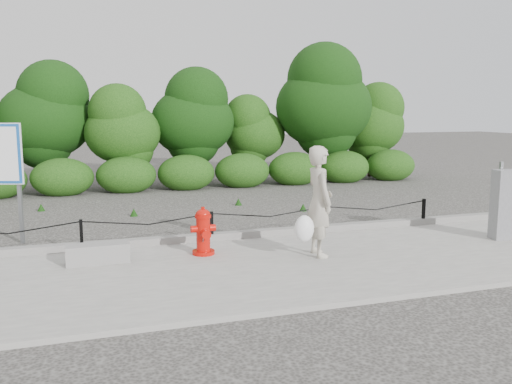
{
  "coord_description": "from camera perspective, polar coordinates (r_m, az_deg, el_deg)",
  "views": [
    {
      "loc": [
        -2.49,
        -10.4,
        2.71
      ],
      "look_at": [
        1.01,
        0.2,
        1.0
      ],
      "focal_mm": 38.0,
      "sensor_mm": 36.0,
      "label": 1
    }
  ],
  "objects": [
    {
      "name": "treeline",
      "position": [
        19.52,
        -9.66,
        8.03
      ],
      "size": [
        20.28,
        3.78,
        5.07
      ],
      "color": "black",
      "rests_on": "ground"
    },
    {
      "name": "fire_hydrant",
      "position": [
        9.94,
        -5.57,
        -4.19
      ],
      "size": [
        0.46,
        0.47,
        0.88
      ],
      "rotation": [
        0.0,
        0.0,
        0.03
      ],
      "color": "#C00F07",
      "rests_on": "sidewalk"
    },
    {
      "name": "sidewalk",
      "position": [
        9.16,
        -1.69,
        -8.24
      ],
      "size": [
        14.0,
        4.0,
        0.08
      ],
      "primitive_type": "cube",
      "color": "gray",
      "rests_on": "ground"
    },
    {
      "name": "utility_cabinet",
      "position": [
        12.12,
        24.8,
        -1.2
      ],
      "size": [
        0.58,
        0.42,
        1.57
      ],
      "rotation": [
        0.0,
        0.0,
        -0.13
      ],
      "color": "gray",
      "rests_on": "sidewalk"
    },
    {
      "name": "concrete_block",
      "position": [
        9.78,
        -16.32,
        -6.23
      ],
      "size": [
        1.06,
        0.39,
        0.34
      ],
      "primitive_type": "cube",
      "rotation": [
        0.0,
        0.0,
        0.02
      ],
      "color": "gray",
      "rests_on": "sidewalk"
    },
    {
      "name": "chain_barrier",
      "position": [
        10.93,
        -4.69,
        -3.22
      ],
      "size": [
        10.06,
        0.06,
        0.6
      ],
      "color": "black",
      "rests_on": "sidewalk"
    },
    {
      "name": "pedestrian",
      "position": [
        9.76,
        6.57,
        -1.15
      ],
      "size": [
        0.79,
        0.75,
        2.0
      ],
      "rotation": [
        0.0,
        0.0,
        1.51
      ],
      "color": "#AEA795",
      "rests_on": "sidewalk"
    },
    {
      "name": "curb",
      "position": [
        11.05,
        -4.74,
        -4.72
      ],
      "size": [
        14.0,
        0.22,
        0.14
      ],
      "primitive_type": "cube",
      "color": "slate",
      "rests_on": "sidewalk"
    },
    {
      "name": "ground",
      "position": [
        11.04,
        -4.67,
        -5.54
      ],
      "size": [
        90.0,
        90.0,
        0.0
      ],
      "primitive_type": "plane",
      "color": "#2D2B28",
      "rests_on": "ground"
    }
  ]
}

